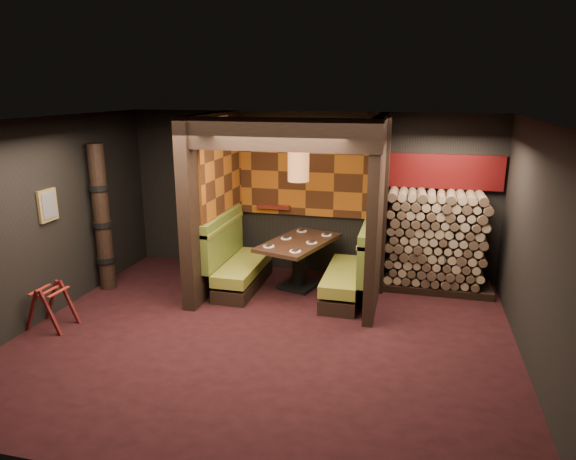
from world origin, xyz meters
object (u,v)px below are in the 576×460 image
at_px(booth_bench_left, 237,264).
at_px(dining_table, 299,254).
at_px(totem_column, 102,219).
at_px(booth_bench_right, 351,274).
at_px(luggage_rack, 51,305).
at_px(pendant_lamp, 298,167).
at_px(firewood_stack, 440,242).

bearing_deg(booth_bench_left, dining_table, 12.96).
height_order(booth_bench_left, totem_column, totem_column).
bearing_deg(booth_bench_right, luggage_rack, -152.41).
bearing_deg(pendant_lamp, firewood_stack, 13.03).
bearing_deg(totem_column, booth_bench_left, 14.75).
relative_size(booth_bench_left, pendant_lamp, 1.54).
height_order(booth_bench_right, dining_table, booth_bench_right).
distance_m(dining_table, firewood_stack, 2.31).
relative_size(pendant_lamp, totem_column, 0.43).
distance_m(dining_table, pendant_lamp, 1.46).
relative_size(booth_bench_right, pendant_lamp, 1.54).
height_order(totem_column, firewood_stack, totem_column).
relative_size(booth_bench_left, totem_column, 0.67).
distance_m(pendant_lamp, luggage_rack, 4.11).
bearing_deg(booth_bench_left, pendant_lamp, 10.21).
relative_size(dining_table, pendant_lamp, 1.65).
distance_m(booth_bench_left, firewood_stack, 3.35).
bearing_deg(booth_bench_left, firewood_stack, 12.17).
relative_size(luggage_rack, totem_column, 0.28).
bearing_deg(totem_column, dining_table, 14.18).
relative_size(dining_table, firewood_stack, 0.99).
xyz_separation_m(luggage_rack, totem_column, (-0.08, 1.49, 0.86)).
xyz_separation_m(dining_table, luggage_rack, (-3.01, -2.27, -0.25)).
distance_m(luggage_rack, totem_column, 1.72).
relative_size(dining_table, luggage_rack, 2.59).
bearing_deg(booth_bench_right, dining_table, 165.58).
height_order(dining_table, luggage_rack, dining_table).
relative_size(booth_bench_right, luggage_rack, 2.41).
relative_size(booth_bench_left, dining_table, 0.93).
xyz_separation_m(booth_bench_left, totem_column, (-2.09, -0.55, 0.79)).
relative_size(pendant_lamp, firewood_stack, 0.60).
xyz_separation_m(totem_column, firewood_stack, (5.33, 1.25, -0.37)).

